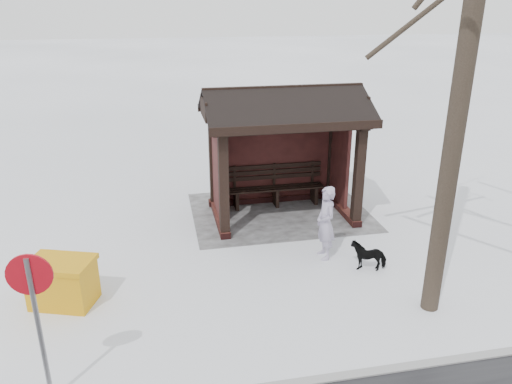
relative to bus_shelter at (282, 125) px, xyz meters
The scene contains 8 objects.
ground 2.17m from the bus_shelter, 90.00° to the left, with size 120.00×120.00×0.00m, color white.
kerb 6.05m from the bus_shelter, 90.00° to the left, with size 120.00×0.15×0.06m, color gray.
trampled_patch 2.16m from the bus_shelter, 90.00° to the right, with size 4.20×3.20×0.02m, color gray.
bus_shelter is the anchor object (origin of this frame).
pedestrian 2.74m from the bus_shelter, 97.98° to the left, with size 0.55×0.36×1.50m, color #A399B4.
dog 3.61m from the bus_shelter, 109.21° to the left, with size 0.30×0.66×0.56m, color black.
grit_bin 5.71m from the bus_shelter, 33.69° to the left, with size 1.24×1.03×0.81m.
road_sign 6.87m from the bus_shelter, 50.37° to the left, with size 0.54×0.10×2.11m.
Camera 1 is at (2.77, 10.61, 4.85)m, focal length 35.00 mm.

